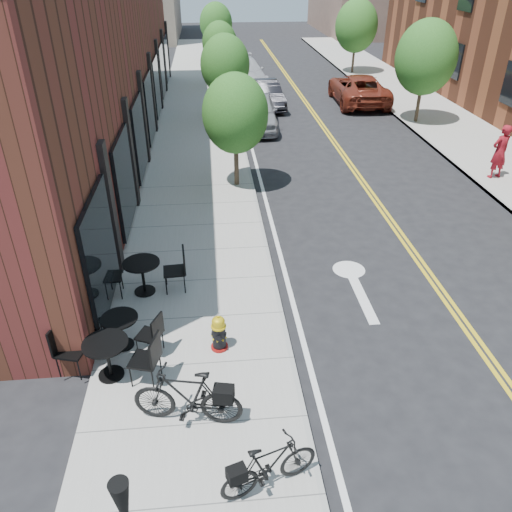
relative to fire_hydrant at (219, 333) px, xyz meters
name	(u,v)px	position (x,y,z in m)	size (l,w,h in m)	color
ground	(294,362)	(1.49, -0.43, -0.51)	(120.00, 120.00, 0.00)	black
sidewalk_near	(198,176)	(-0.51, 9.57, -0.45)	(4.00, 70.00, 0.12)	#9E9B93
sidewalk_far	(506,165)	(11.49, 9.57, -0.45)	(4.00, 70.00, 0.12)	#9E9B93
building_near	(79,61)	(-5.01, 13.57, 2.99)	(5.00, 28.00, 7.00)	#452316
tree_near_a	(235,114)	(0.89, 8.57, 2.10)	(2.20, 2.20, 3.81)	#382B1E
tree_near_b	(225,65)	(0.89, 16.57, 2.21)	(2.30, 2.30, 3.98)	#382B1E
tree_near_c	(220,43)	(0.89, 24.57, 2.02)	(2.10, 2.10, 3.67)	#382B1E
tree_near_d	(216,23)	(0.89, 32.57, 2.28)	(2.40, 2.40, 4.11)	#382B1E
tree_far_b	(426,58)	(10.09, 15.57, 2.55)	(2.80, 2.80, 4.62)	#382B1E
tree_far_c	(356,26)	(10.09, 27.57, 2.55)	(2.80, 2.80, 4.62)	#382B1E
fire_hydrant	(219,333)	(0.00, 0.00, 0.00)	(0.43, 0.43, 0.81)	maroon
bicycle_left	(187,397)	(-0.58, -1.83, 0.19)	(0.54, 1.90, 1.14)	black
bicycle_right	(269,466)	(0.65, -3.22, 0.09)	(0.45, 1.58, 0.95)	black
bistro_set_a	(107,354)	(-2.11, -0.59, 0.15)	(2.03, 1.05, 1.07)	black
bistro_set_b	(121,327)	(-1.99, 0.26, 0.09)	(1.77, 1.11, 0.94)	black
bistro_set_c	(142,273)	(-1.73, 2.18, 0.16)	(2.03, 0.93, 1.08)	black
parked_car_a	(257,112)	(2.29, 15.56, 0.27)	(1.84, 4.58, 1.56)	gray
parked_car_b	(265,94)	(3.09, 19.33, 0.19)	(1.46, 4.19, 1.38)	black
parked_car_c	(244,72)	(2.38, 24.78, 0.29)	(2.24, 5.51, 1.60)	#B5B6BA
parked_car_far	(358,89)	(8.29, 19.67, 0.28)	(2.59, 5.62, 1.56)	maroon
pedestrian	(500,152)	(10.29, 8.33, 0.58)	(0.70, 0.46, 1.93)	maroon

